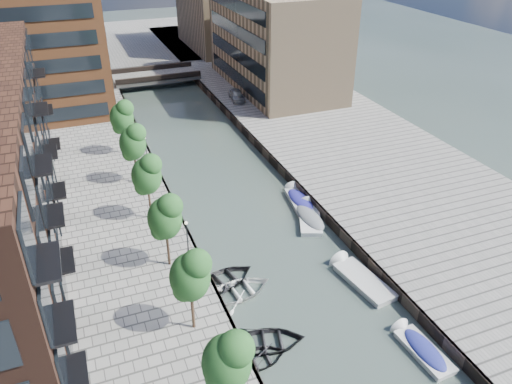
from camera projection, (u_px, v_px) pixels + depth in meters
water at (217, 171)px, 53.10m from camera, size 300.00×300.00×0.00m
quay_right at (349, 144)px, 57.91m from camera, size 20.00×140.00×1.00m
quay_wall_left at (160, 177)px, 50.92m from camera, size 0.25×140.00×1.00m
quay_wall_right at (270, 158)px, 54.78m from camera, size 0.25×140.00×1.00m
far_closure at (128, 42)px, 101.29m from camera, size 80.00×40.00×1.00m
tan_block_near at (275, 38)px, 71.94m from camera, size 12.00×25.00×14.00m
tan_block_far at (220, 3)px, 92.43m from camera, size 12.00×20.00×16.00m
bridge at (156, 76)px, 78.24m from camera, size 13.00×6.00×1.30m
tree_1 at (227, 360)px, 24.35m from camera, size 2.50×2.50×5.95m
tree_2 at (190, 274)px, 30.00m from camera, size 2.50×2.50×5.95m
tree_3 at (165, 216)px, 35.65m from camera, size 2.50×2.50×5.95m
tree_4 at (146, 173)px, 41.30m from camera, size 2.50×2.50×5.95m
tree_5 at (132, 141)px, 46.96m from camera, size 2.50×2.50×5.95m
tree_6 at (122, 116)px, 52.61m from camera, size 2.50×2.50×5.95m
lamp_1 at (187, 240)px, 36.15m from camera, size 0.24×0.24×4.12m
lamp_2 at (146, 152)px, 49.07m from camera, size 0.24×0.24×4.12m
sloop_0 at (258, 361)px, 30.96m from camera, size 4.02×2.88×0.83m
sloop_1 at (269, 345)px, 32.13m from camera, size 5.51×4.50×1.00m
sloop_3 at (239, 294)px, 36.33m from camera, size 5.46×4.24×1.04m
sloop_4 at (224, 283)px, 37.35m from camera, size 5.89×4.90×1.05m
motorboat_0 at (420, 347)px, 31.70m from camera, size 1.85×4.65×1.52m
motorboat_2 at (357, 277)px, 37.80m from camera, size 2.74×5.91×1.90m
motorboat_3 at (299, 199)px, 47.63m from camera, size 2.55×5.41×1.73m
motorboat_4 at (309, 217)px, 44.97m from camera, size 3.73×5.63×1.78m
car at (237, 95)px, 69.37m from camera, size 2.20×4.43×1.45m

